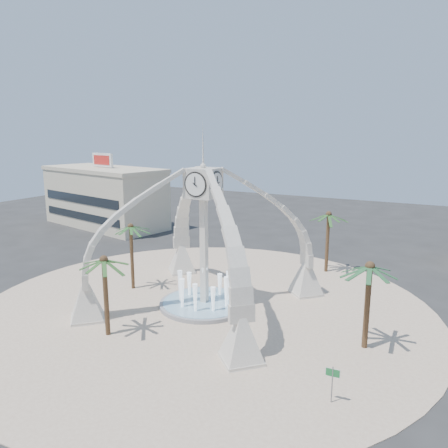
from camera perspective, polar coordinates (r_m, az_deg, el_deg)
The scene contains 10 objects.
ground at distance 39.72m, azimuth -2.56°, elevation -10.66°, with size 140.00×140.00×0.00m, color #282828.
plaza at distance 39.71m, azimuth -2.56°, elevation -10.62°, with size 40.00×40.00×0.06m, color beige.
clock_tower at distance 37.71m, azimuth -2.65°, elevation -1.51°, with size 17.94×17.94×16.30m.
fountain at distance 39.61m, azimuth -2.56°, elevation -10.27°, with size 8.00×8.00×3.62m.
building_nw at distance 74.49m, azimuth -15.32°, elevation 3.48°, with size 23.75×13.73×11.90m.
palm_east at distance 32.02m, azimuth 18.52°, elevation -5.41°, with size 4.75×4.75×6.95m.
palm_west at distance 43.02m, azimuth -12.11°, elevation -0.44°, with size 4.44×4.44×7.02m.
palm_north at distance 48.61m, azimuth 13.52°, elevation 1.12°, with size 4.87×4.87×7.28m.
palm_south at distance 33.55m, azimuth -15.43°, elevation -4.67°, with size 4.50×4.50×6.76m.
street_sign at distance 26.92m, azimuth 13.99°, elevation -18.86°, with size 0.84×0.08×2.29m.
Camera 1 is at (18.76, -31.51, 15.27)m, focal length 35.00 mm.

